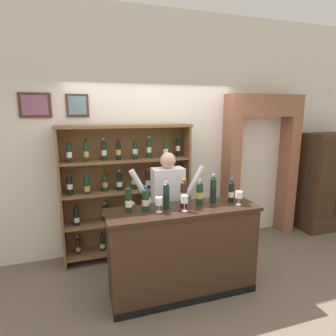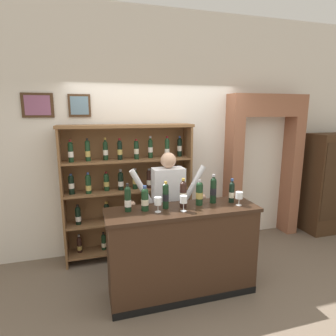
{
  "view_description": "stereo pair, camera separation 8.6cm",
  "coord_description": "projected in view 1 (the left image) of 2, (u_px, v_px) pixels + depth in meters",
  "views": [
    {
      "loc": [
        -1.08,
        -2.76,
        2.1
      ],
      "look_at": [
        -0.1,
        0.3,
        1.45
      ],
      "focal_mm": 29.83,
      "sensor_mm": 36.0,
      "label": 1
    },
    {
      "loc": [
        -1.0,
        -2.79,
        2.1
      ],
      "look_at": [
        -0.1,
        0.3,
        1.45
      ],
      "focal_mm": 29.83,
      "sensor_mm": 36.0,
      "label": 2
    }
  ],
  "objects": [
    {
      "name": "shopkeeper",
      "position": [
        168.0,
        200.0,
        3.57
      ],
      "size": [
        1.02,
        0.22,
        1.61
      ],
      "color": "#2D3347",
      "rests_on": "ground"
    },
    {
      "name": "wine_glass_right",
      "position": [
        159.0,
        202.0,
        2.96
      ],
      "size": [
        0.08,
        0.08,
        0.17
      ],
      "color": "silver",
      "rests_on": "tasting_counter"
    },
    {
      "name": "tasting_bottle_super_tuscan",
      "position": [
        213.0,
        189.0,
        3.28
      ],
      "size": [
        0.07,
        0.07,
        0.34
      ],
      "color": "black",
      "rests_on": "tasting_counter"
    },
    {
      "name": "tasting_bottle_riserva",
      "position": [
        129.0,
        199.0,
        2.97
      ],
      "size": [
        0.07,
        0.07,
        0.31
      ],
      "color": "black",
      "rests_on": "tasting_counter"
    },
    {
      "name": "archway_doorway",
      "position": [
        258.0,
        157.0,
        4.73
      ],
      "size": [
        1.31,
        0.45,
        2.37
      ],
      "color": "#935B42",
      "rests_on": "ground"
    },
    {
      "name": "ground_plane",
      "position": [
        184.0,
        292.0,
        3.32
      ],
      "size": [
        14.0,
        14.0,
        0.02
      ],
      "primitive_type": "cube",
      "color": "#6B5B4C"
    },
    {
      "name": "tasting_bottle_vin_santo",
      "position": [
        184.0,
        193.0,
        3.12
      ],
      "size": [
        0.08,
        0.08,
        0.33
      ],
      "color": "black",
      "rests_on": "tasting_counter"
    },
    {
      "name": "tasting_counter",
      "position": [
        183.0,
        251.0,
        3.21
      ],
      "size": [
        1.72,
        0.53,
        1.05
      ],
      "color": "#382316",
      "rests_on": "ground"
    },
    {
      "name": "back_wall",
      "position": [
        153.0,
        134.0,
        4.24
      ],
      "size": [
        12.0,
        0.19,
        3.53
      ],
      "color": "silver",
      "rests_on": "ground"
    },
    {
      "name": "wine_glass_center",
      "position": [
        239.0,
        195.0,
        3.2
      ],
      "size": [
        0.08,
        0.08,
        0.16
      ],
      "color": "silver",
      "rests_on": "tasting_counter"
    },
    {
      "name": "tasting_bottle_chianti",
      "position": [
        146.0,
        199.0,
        3.0
      ],
      "size": [
        0.08,
        0.08,
        0.28
      ],
      "color": "#19381E",
      "rests_on": "tasting_counter"
    },
    {
      "name": "tasting_bottle_grappa",
      "position": [
        200.0,
        193.0,
        3.2
      ],
      "size": [
        0.08,
        0.08,
        0.3
      ],
      "color": "#19381E",
      "rests_on": "tasting_counter"
    },
    {
      "name": "wine_shelf",
      "position": [
        127.0,
        187.0,
        3.99
      ],
      "size": [
        1.84,
        0.36,
        1.93
      ],
      "color": "brown",
      "rests_on": "ground"
    },
    {
      "name": "tasting_bottle_brunello",
      "position": [
        166.0,
        195.0,
        3.07
      ],
      "size": [
        0.07,
        0.07,
        0.31
      ],
      "color": "black",
      "rests_on": "tasting_counter"
    },
    {
      "name": "wine_glass_spare",
      "position": [
        184.0,
        200.0,
        2.99
      ],
      "size": [
        0.08,
        0.08,
        0.17
      ],
      "color": "silver",
      "rests_on": "tasting_counter"
    },
    {
      "name": "side_cabinet",
      "position": [
        325.0,
        182.0,
        4.96
      ],
      "size": [
        0.85,
        0.49,
        1.74
      ],
      "color": "#422B19",
      "rests_on": "ground"
    },
    {
      "name": "tasting_bottle_rosso",
      "position": [
        231.0,
        191.0,
        3.3
      ],
      "size": [
        0.07,
        0.07,
        0.29
      ],
      "color": "black",
      "rests_on": "tasting_counter"
    }
  ]
}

